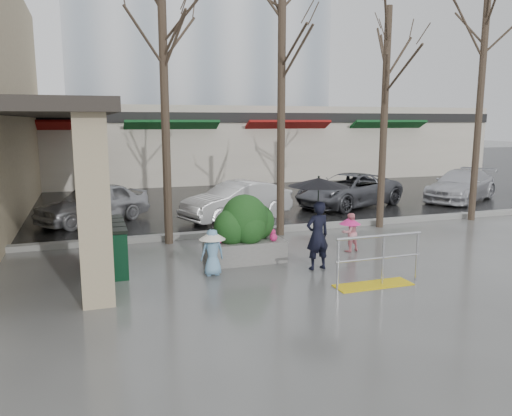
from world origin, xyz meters
TOP-DOWN VIEW (x-y plane):
  - ground at (0.00, 0.00)m, footprint 120.00×120.00m
  - street_asphalt at (0.00, 22.00)m, footprint 120.00×36.00m
  - curb at (0.00, 4.00)m, footprint 120.00×0.30m
  - canopy_slab at (-4.80, 8.00)m, footprint 2.80×18.00m
  - pillar_front at (-3.90, -0.50)m, footprint 0.55×0.55m
  - pillar_back at (-3.90, 6.00)m, footprint 0.55×0.55m
  - storefront_row at (2.00, 17.97)m, footprint 34.00×6.74m
  - handrail at (1.36, -1.20)m, footprint 1.90×0.50m
  - tree_west at (-2.00, 3.60)m, footprint 3.20×3.20m
  - tree_midwest at (1.20, 3.60)m, footprint 3.20×3.20m
  - tree_mideast at (4.50, 3.60)m, footprint 3.20×3.20m
  - tree_east at (8.00, 3.60)m, footprint 3.20×3.20m
  - woman at (0.72, 0.18)m, footprint 1.32×1.32m
  - child_pink at (2.16, 1.30)m, footprint 0.54×0.54m
  - child_blue at (-1.57, 0.49)m, footprint 0.57×0.57m
  - planter at (-0.59, 1.30)m, footprint 1.80×1.06m
  - news_boxes at (-3.47, 1.60)m, footprint 0.44×1.88m
  - car_a at (-3.86, 7.19)m, footprint 3.92×3.22m
  - car_b at (0.66, 6.13)m, footprint 4.05×2.61m
  - car_c at (5.42, 7.23)m, footprint 4.98×3.58m
  - car_d at (10.49, 7.00)m, footprint 4.65×3.68m

SIDE VIEW (x-z plane):
  - ground at x=0.00m, z-range 0.00..0.00m
  - street_asphalt at x=0.00m, z-range 0.00..0.01m
  - curb at x=0.00m, z-range 0.00..0.15m
  - handrail at x=1.36m, z-range -0.14..0.89m
  - news_boxes at x=-3.47m, z-range 0.00..1.05m
  - child_pink at x=2.16m, z-range 0.07..1.04m
  - child_blue at x=-1.57m, z-range 0.10..1.10m
  - car_a at x=-3.86m, z-range 0.00..1.26m
  - car_b at x=0.66m, z-range 0.00..1.26m
  - car_c at x=5.42m, z-range 0.00..1.26m
  - car_d at x=10.49m, z-range 0.00..1.26m
  - planter at x=-0.59m, z-range -0.04..1.54m
  - woman at x=0.72m, z-range 0.32..2.39m
  - pillar_front at x=-3.90m, z-range 0.00..3.50m
  - pillar_back at x=-3.90m, z-range 0.00..3.50m
  - storefront_row at x=2.00m, z-range 0.01..4.01m
  - canopy_slab at x=-4.80m, z-range 3.50..3.75m
  - tree_mideast at x=4.50m, z-range 1.61..8.11m
  - tree_west at x=-2.00m, z-range 1.68..8.48m
  - tree_midwest at x=1.20m, z-range 1.73..8.73m
  - tree_east at x=8.00m, z-range 1.78..8.98m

